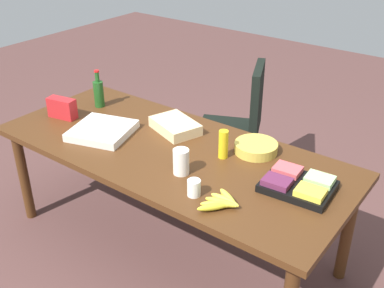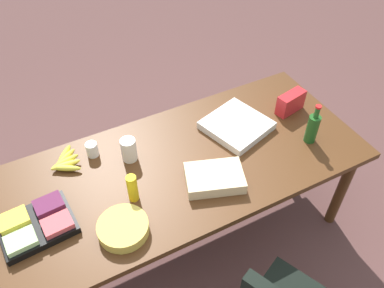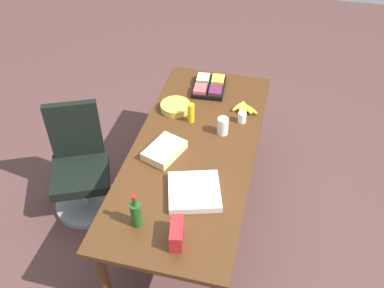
{
  "view_description": "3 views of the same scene",
  "coord_description": "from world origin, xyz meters",
  "px_view_note": "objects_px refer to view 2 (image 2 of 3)",
  "views": [
    {
      "loc": [
        -1.6,
        1.91,
        2.13
      ],
      "look_at": [
        -0.1,
        -0.09,
        0.77
      ],
      "focal_mm": 43.63,
      "sensor_mm": 36.0,
      "label": 1
    },
    {
      "loc": [
        -0.65,
        -1.41,
        2.48
      ],
      "look_at": [
        0.12,
        0.05,
        0.82
      ],
      "focal_mm": 37.17,
      "sensor_mm": 36.0,
      "label": 2
    },
    {
      "loc": [
        2.43,
        0.58,
        3.01
      ],
      "look_at": [
        0.06,
        -0.0,
        0.84
      ],
      "focal_mm": 40.11,
      "sensor_mm": 36.0,
      "label": 3
    }
  ],
  "objects_px": {
    "mustard_bottle": "(132,188)",
    "paper_cup": "(92,149)",
    "conference_table": "(179,173)",
    "chip_bowl": "(123,228)",
    "banana_bunch": "(65,162)",
    "pizza_box": "(237,125)",
    "chip_bag_red": "(291,102)",
    "sheet_cake": "(214,178)",
    "mayo_jar": "(129,150)",
    "wine_bottle": "(313,128)",
    "fruit_platter": "(37,225)"
  },
  "relations": [
    {
      "from": "pizza_box",
      "to": "sheet_cake",
      "type": "xyz_separation_m",
      "value": [
        -0.35,
        -0.32,
        0.01
      ]
    },
    {
      "from": "chip_bowl",
      "to": "sheet_cake",
      "type": "bearing_deg",
      "value": 6.95
    },
    {
      "from": "mayo_jar",
      "to": "sheet_cake",
      "type": "bearing_deg",
      "value": -47.73
    },
    {
      "from": "mayo_jar",
      "to": "paper_cup",
      "type": "bearing_deg",
      "value": 144.88
    },
    {
      "from": "conference_table",
      "to": "mayo_jar",
      "type": "relative_size",
      "value": 15.21
    },
    {
      "from": "chip_bowl",
      "to": "pizza_box",
      "type": "height_order",
      "value": "chip_bowl"
    },
    {
      "from": "conference_table",
      "to": "mayo_jar",
      "type": "distance_m",
      "value": 0.33
    },
    {
      "from": "paper_cup",
      "to": "sheet_cake",
      "type": "relative_size",
      "value": 0.28
    },
    {
      "from": "chip_bag_red",
      "to": "banana_bunch",
      "type": "distance_m",
      "value": 1.47
    },
    {
      "from": "mustard_bottle",
      "to": "conference_table",
      "type": "bearing_deg",
      "value": 18.19
    },
    {
      "from": "paper_cup",
      "to": "sheet_cake",
      "type": "xyz_separation_m",
      "value": [
        0.54,
        -0.52,
        -0.01
      ]
    },
    {
      "from": "conference_table",
      "to": "fruit_platter",
      "type": "relative_size",
      "value": 5.91
    },
    {
      "from": "mustard_bottle",
      "to": "sheet_cake",
      "type": "relative_size",
      "value": 0.54
    },
    {
      "from": "paper_cup",
      "to": "fruit_platter",
      "type": "bearing_deg",
      "value": -137.81
    },
    {
      "from": "pizza_box",
      "to": "fruit_platter",
      "type": "distance_m",
      "value": 1.3
    },
    {
      "from": "pizza_box",
      "to": "mayo_jar",
      "type": "height_order",
      "value": "mayo_jar"
    },
    {
      "from": "paper_cup",
      "to": "chip_bag_red",
      "type": "distance_m",
      "value": 1.31
    },
    {
      "from": "conference_table",
      "to": "sheet_cake",
      "type": "relative_size",
      "value": 7.02
    },
    {
      "from": "mayo_jar",
      "to": "conference_table",
      "type": "bearing_deg",
      "value": -38.24
    },
    {
      "from": "pizza_box",
      "to": "chip_bag_red",
      "type": "height_order",
      "value": "chip_bag_red"
    },
    {
      "from": "conference_table",
      "to": "mustard_bottle",
      "type": "xyz_separation_m",
      "value": [
        -0.32,
        -0.1,
        0.16
      ]
    },
    {
      "from": "wine_bottle",
      "to": "sheet_cake",
      "type": "relative_size",
      "value": 0.86
    },
    {
      "from": "chip_bowl",
      "to": "pizza_box",
      "type": "relative_size",
      "value": 0.72
    },
    {
      "from": "chip_bowl",
      "to": "banana_bunch",
      "type": "relative_size",
      "value": 1.08
    },
    {
      "from": "sheet_cake",
      "to": "conference_table",
      "type": "bearing_deg",
      "value": 120.64
    },
    {
      "from": "sheet_cake",
      "to": "banana_bunch",
      "type": "bearing_deg",
      "value": 143.79
    },
    {
      "from": "chip_bag_red",
      "to": "fruit_platter",
      "type": "xyz_separation_m",
      "value": [
        -1.7,
        -0.16,
        -0.04
      ]
    },
    {
      "from": "conference_table",
      "to": "chip_bowl",
      "type": "relative_size",
      "value": 8.65
    },
    {
      "from": "fruit_platter",
      "to": "mayo_jar",
      "type": "distance_m",
      "value": 0.64
    },
    {
      "from": "chip_bowl",
      "to": "banana_bunch",
      "type": "distance_m",
      "value": 0.6
    },
    {
      "from": "chip_bowl",
      "to": "wine_bottle",
      "type": "xyz_separation_m",
      "value": [
        1.26,
        0.09,
        0.08
      ]
    },
    {
      "from": "chip_bowl",
      "to": "paper_cup",
      "type": "relative_size",
      "value": 2.88
    },
    {
      "from": "chip_bowl",
      "to": "wine_bottle",
      "type": "distance_m",
      "value": 1.26
    },
    {
      "from": "chip_bowl",
      "to": "fruit_platter",
      "type": "bearing_deg",
      "value": 149.93
    },
    {
      "from": "conference_table",
      "to": "pizza_box",
      "type": "height_order",
      "value": "pizza_box"
    },
    {
      "from": "chip_bowl",
      "to": "fruit_platter",
      "type": "height_order",
      "value": "fruit_platter"
    },
    {
      "from": "pizza_box",
      "to": "sheet_cake",
      "type": "bearing_deg",
      "value": -154.26
    },
    {
      "from": "mustard_bottle",
      "to": "sheet_cake",
      "type": "distance_m",
      "value": 0.46
    },
    {
      "from": "chip_bowl",
      "to": "banana_bunch",
      "type": "height_order",
      "value": "chip_bowl"
    },
    {
      "from": "fruit_platter",
      "to": "mustard_bottle",
      "type": "bearing_deg",
      "value": -5.5
    },
    {
      "from": "mustard_bottle",
      "to": "banana_bunch",
      "type": "distance_m",
      "value": 0.49
    },
    {
      "from": "wine_bottle",
      "to": "pizza_box",
      "type": "xyz_separation_m",
      "value": [
        -0.34,
        0.3,
        -0.08
      ]
    },
    {
      "from": "wine_bottle",
      "to": "pizza_box",
      "type": "relative_size",
      "value": 0.76
    },
    {
      "from": "sheet_cake",
      "to": "mustard_bottle",
      "type": "bearing_deg",
      "value": 166.99
    },
    {
      "from": "chip_bag_red",
      "to": "mayo_jar",
      "type": "bearing_deg",
      "value": 175.69
    },
    {
      "from": "banana_bunch",
      "to": "wine_bottle",
      "type": "bearing_deg",
      "value": -19.6
    },
    {
      "from": "paper_cup",
      "to": "pizza_box",
      "type": "relative_size",
      "value": 0.25
    },
    {
      "from": "banana_bunch",
      "to": "sheet_cake",
      "type": "height_order",
      "value": "sheet_cake"
    },
    {
      "from": "sheet_cake",
      "to": "mayo_jar",
      "type": "distance_m",
      "value": 0.53
    },
    {
      "from": "mustard_bottle",
      "to": "paper_cup",
      "type": "height_order",
      "value": "mustard_bottle"
    }
  ]
}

